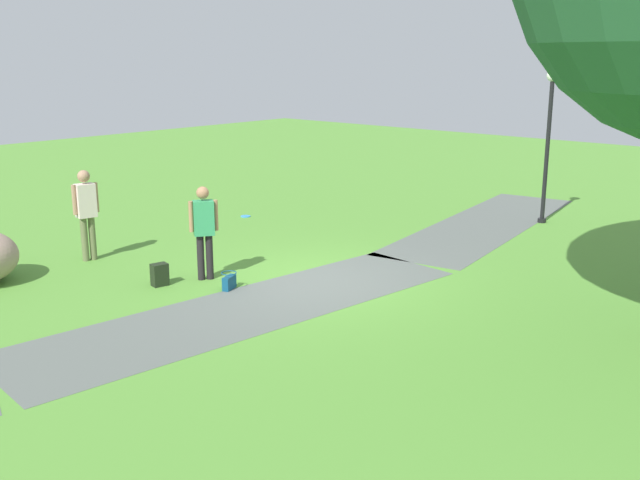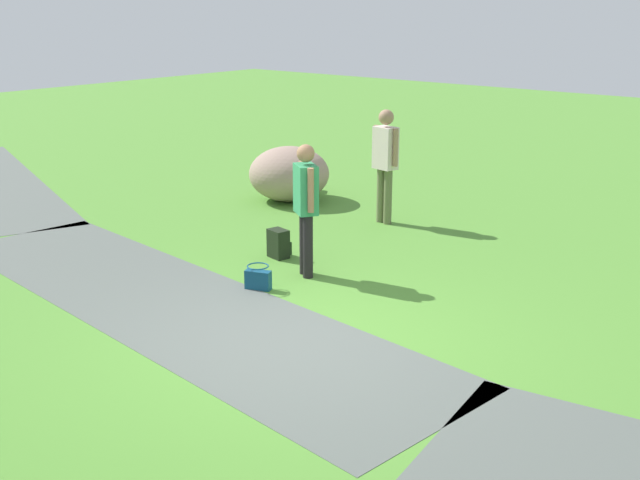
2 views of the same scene
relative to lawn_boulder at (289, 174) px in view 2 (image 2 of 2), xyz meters
name	(u,v)px [view 2 (image 2 of 2)]	position (x,y,z in m)	size (l,w,h in m)	color
ground_plane	(300,341)	(-4.13, 4.46, -0.48)	(48.00, 48.00, 0.00)	#538F34
footpath_segment_mid	(171,302)	(-2.24, 4.61, -0.48)	(8.18, 2.92, 0.01)	#585F5A
lawn_boulder	(289,174)	(0.00, 0.00, 0.00)	(1.99, 1.99, 0.96)	#A28475
woman_with_handbag	(306,201)	(-2.84, 2.85, 0.52)	(0.45, 0.40, 1.71)	black
man_near_boulder	(385,157)	(-2.15, 0.13, 0.58)	(0.51, 0.30, 1.81)	#636B43
handbag_on_grass	(258,278)	(-2.72, 3.62, -0.34)	(0.35, 0.35, 0.31)	navy
backpack_by_boulder	(302,180)	(0.33, -0.74, -0.29)	(0.35, 0.34, 0.40)	brown
spare_backpack_on_lawn	(279,244)	(-2.06, 2.52, -0.29)	(0.31, 0.30, 0.40)	black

